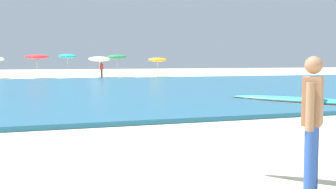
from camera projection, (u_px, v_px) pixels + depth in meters
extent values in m
cube|color=#1E6084|center=(38.00, 90.00, 23.61)|extent=(120.00, 28.00, 0.14)
cylinder|color=#284CA3|center=(310.00, 162.00, 5.25)|extent=(0.15, 0.15, 0.88)
cylinder|color=#284CA3|center=(312.00, 159.00, 5.42)|extent=(0.15, 0.15, 0.88)
cube|color=#9E7051|center=(313.00, 101.00, 5.28)|extent=(0.40, 0.40, 0.60)
sphere|color=#9E7051|center=(314.00, 65.00, 5.24)|extent=(0.22, 0.22, 0.22)
cylinder|color=#9E7051|center=(310.00, 107.00, 5.08)|extent=(0.10, 0.10, 0.58)
cylinder|color=#9E7051|center=(314.00, 98.00, 5.53)|extent=(0.29, 0.29, 0.51)
ellipsoid|color=#33BCD6|center=(318.00, 101.00, 5.73)|extent=(1.80, 1.82, 0.15)
ellipsoid|color=black|center=(318.00, 103.00, 5.73)|extent=(1.88, 1.90, 0.10)
cylinder|color=beige|center=(37.00, 68.00, 40.65)|extent=(0.05, 0.05, 1.99)
ellipsoid|color=red|center=(37.00, 57.00, 40.57)|extent=(2.22, 2.23, 0.46)
cylinder|color=beige|center=(68.00, 67.00, 41.67)|extent=(0.05, 0.05, 2.05)
ellipsoid|color=#19ADB2|center=(68.00, 56.00, 41.58)|extent=(1.76, 1.78, 0.50)
cylinder|color=beige|center=(99.00, 69.00, 43.35)|extent=(0.05, 0.05, 1.76)
ellipsoid|color=white|center=(99.00, 59.00, 43.27)|extent=(2.20, 2.23, 0.61)
cylinder|color=beige|center=(117.00, 67.00, 44.51)|extent=(0.05, 0.05, 1.99)
ellipsoid|color=#23844C|center=(117.00, 57.00, 44.43)|extent=(2.05, 2.05, 0.46)
cylinder|color=beige|center=(158.00, 68.00, 45.00)|extent=(0.05, 0.05, 1.71)
ellipsoid|color=#F4A31E|center=(158.00, 60.00, 44.93)|extent=(1.95, 1.97, 0.52)
cylinder|color=#383842|center=(102.00, 74.00, 41.00)|extent=(0.20, 0.20, 0.84)
cube|color=red|center=(102.00, 67.00, 40.95)|extent=(0.32, 0.20, 0.54)
sphere|color=brown|center=(101.00, 63.00, 40.92)|extent=(0.20, 0.20, 0.20)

